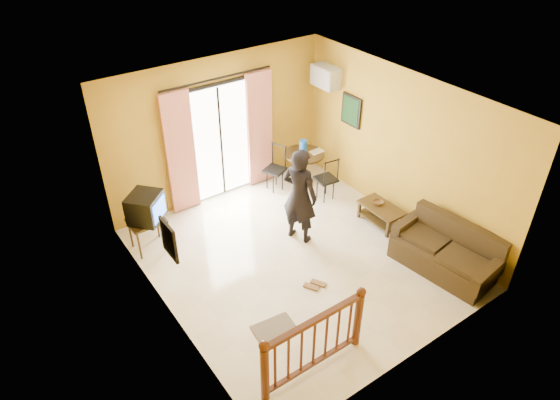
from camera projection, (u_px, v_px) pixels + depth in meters
ground at (297, 258)px, 8.42m from camera, size 5.00×5.00×0.00m
room_shell at (299, 172)px, 7.47m from camera, size 5.00×5.00×5.00m
balcony_door at (221, 141)px, 9.40m from camera, size 2.25×0.14×2.46m
tv_table at (147, 224)px, 8.38m from camera, size 0.59×0.49×0.59m
television at (146, 207)px, 8.21m from camera, size 0.73×0.72×0.49m
picture_left at (169, 240)px, 6.36m from camera, size 0.05×0.42×0.52m
dining_table at (304, 160)px, 10.15m from camera, size 0.81×0.81×0.68m
water_jug at (303, 147)px, 9.98m from camera, size 0.16×0.16×0.29m
serving_tray at (317, 152)px, 10.10m from camera, size 0.28×0.19×0.02m
dining_chairs at (299, 193)px, 10.07m from camera, size 1.11×1.34×0.95m
air_conditioner at (326, 76)px, 9.53m from camera, size 0.31×0.60×0.40m
botanical_print at (351, 111)px, 9.43m from camera, size 0.05×0.50×0.60m
coffee_table at (381, 212)px, 9.10m from camera, size 0.46×0.84×0.37m
bowl at (378, 203)px, 9.08m from camera, size 0.22×0.22×0.06m
sofa at (446, 252)px, 8.07m from camera, size 1.01×1.83×0.83m
standing_person at (300, 196)px, 8.41m from camera, size 0.64×0.76×1.76m
stair_balustrade at (314, 340)px, 6.27m from camera, size 1.63×0.13×1.04m
doormat at (274, 329)px, 7.14m from camera, size 0.64×0.46×0.02m
sandals at (315, 285)px, 7.87m from camera, size 0.35×0.27×0.03m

